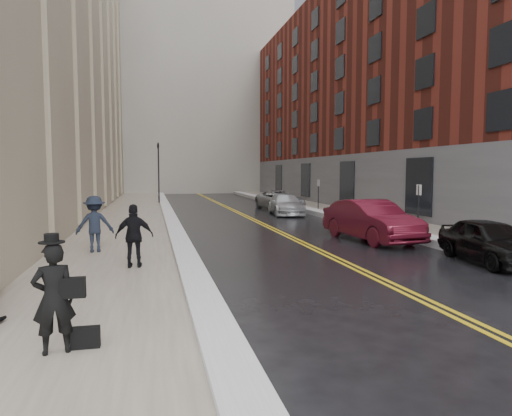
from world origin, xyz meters
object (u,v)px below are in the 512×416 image
pedestrian_b (95,224)px  pedestrian_c (134,236)px  car_maroon (371,221)px  car_silver_far (280,200)px  car_black (490,241)px  pedestrian_main (54,298)px  car_silver_near (286,204)px

pedestrian_b → pedestrian_c: size_ratio=1.06×
car_maroon → car_silver_far: 15.37m
car_black → pedestrian_c: bearing=-178.0°
car_black → pedestrian_b: bearing=169.6°
car_black → car_maroon: size_ratio=0.79×
car_maroon → pedestrian_c: bearing=-163.2°
car_maroon → pedestrian_main: pedestrian_main is taller
car_silver_near → car_silver_far: car_silver_far is taller
pedestrian_main → pedestrian_c: (0.92, 5.88, 0.06)m
pedestrian_main → pedestrian_c: bearing=-113.1°
car_silver_near → pedestrian_main: (-9.82, -21.22, 0.29)m
pedestrian_main → car_black: bearing=-171.1°
car_maroon → pedestrian_b: 10.42m
car_silver_near → pedestrian_c: pedestrian_c is taller
car_maroon → car_silver_far: bearing=81.6°
pedestrian_b → pedestrian_c: bearing=111.3°
car_maroon → car_silver_far: (0.59, 15.35, -0.12)m
pedestrian_c → pedestrian_b: bearing=-61.0°
car_silver_far → pedestrian_b: pedestrian_b is taller
car_silver_far → pedestrian_main: size_ratio=3.12×
car_silver_near → pedestrian_main: size_ratio=2.85×
car_maroon → pedestrian_c: (-9.01, -3.83, 0.20)m
pedestrian_main → pedestrian_c: size_ratio=0.93×
car_maroon → pedestrian_main: size_ratio=3.09×
pedestrian_c → car_maroon: bearing=-153.7°
car_maroon → pedestrian_main: 13.89m
car_silver_near → car_silver_far: size_ratio=0.92×
car_silver_far → pedestrian_main: pedestrian_main is taller
pedestrian_b → pedestrian_main: bearing=88.4°
car_silver_near → pedestrian_b: pedestrian_b is taller
car_black → car_silver_far: (-0.88, 20.18, 0.03)m
car_maroon → car_silver_far: size_ratio=0.99×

